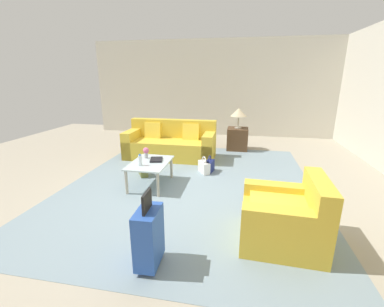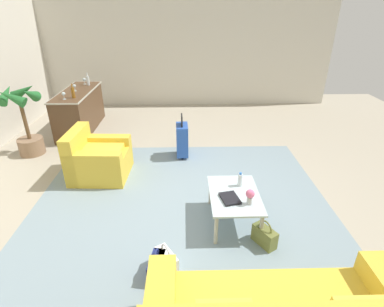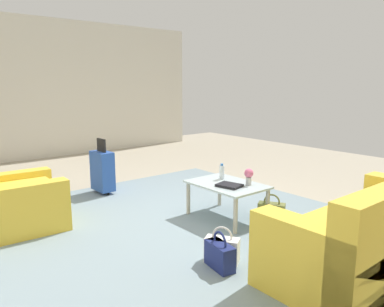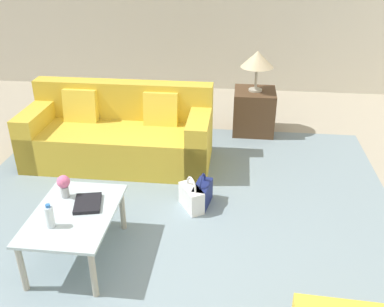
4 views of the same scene
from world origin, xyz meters
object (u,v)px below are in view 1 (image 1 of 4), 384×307
couch (171,145)px  coffee_table (150,165)px  flower_vase (146,152)px  side_table (237,139)px  water_bottle (140,160)px  coffee_table_book (156,160)px  armchair (288,220)px  handbag_white (204,167)px  suitcase_blue (149,236)px  table_lamp (239,113)px  handbag_navy (209,166)px  handbag_olive (143,169)px

couch → coffee_table: (1.79, 0.10, 0.08)m
flower_vase → side_table: bearing=147.4°
couch → water_bottle: bearing=-0.0°
flower_vase → coffee_table_book: bearing=66.5°
coffee_table → armchair: bearing=59.0°
armchair → handbag_white: (-2.12, -1.30, -0.16)m
suitcase_blue → coffee_table: bearing=-160.7°
armchair → flower_vase: 2.79m
couch → coffee_table: 1.80m
table_lamp → handbag_white: (1.98, -0.63, -0.88)m
flower_vase → side_table: (-2.58, 1.65, -0.28)m
couch → table_lamp: (-1.01, 1.60, 0.70)m
side_table → handbag_navy: bearing=-15.6°
coffee_table → handbag_white: coffee_table is taller
water_bottle → table_lamp: bearing=151.9°
flower_vase → suitcase_blue: bearing=21.0°
coffee_table_book → suitcase_blue: size_ratio=0.33×
coffee_table → handbag_olive: (-0.45, -0.32, -0.26)m
side_table → suitcase_blue: (4.80, -0.80, 0.06)m
armchair → water_bottle: 2.53m
handbag_white → water_bottle: bearing=-43.5°
water_bottle → suitcase_blue: (1.80, 0.80, -0.19)m
coffee_table → flower_vase: flower_vase is taller
suitcase_blue → handbag_olive: (-2.45, -1.02, -0.23)m
couch → side_table: size_ratio=3.66×
coffee_table → flower_vase: size_ratio=4.59×
armchair → handbag_navy: (-2.20, -1.20, -0.16)m
flower_vase → handbag_navy: 1.38m
water_bottle → flower_vase: flower_vase is taller
water_bottle → handbag_olive: bearing=-161.1°
coffee_table_book → handbag_olive: coffee_table_book is taller
water_bottle → suitcase_blue: size_ratio=0.24×
coffee_table → side_table: 3.18m
coffee_table → side_table: side_table is taller
handbag_white → side_table: bearing=162.3°
couch → water_bottle: 2.01m
coffee_table → handbag_navy: (-0.90, 0.97, -0.26)m
coffee_table → table_lamp: bearing=151.8°
coffee_table_book → handbag_navy: bearing=117.7°
coffee_table_book → table_lamp: table_lamp is taller
coffee_table_book → handbag_white: size_ratio=0.79×
side_table → handbag_white: size_ratio=1.65×
table_lamp → suitcase_blue: size_ratio=0.63×
side_table → suitcase_blue: size_ratio=0.69×
table_lamp → handbag_white: table_lamp is taller
couch → handbag_olive: couch is taller
armchair → side_table: bearing=-170.8°
coffee_table_book → table_lamp: bearing=138.7°
coffee_table_book → water_bottle: bearing=-42.7°
couch → suitcase_blue: (3.79, 0.80, 0.05)m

